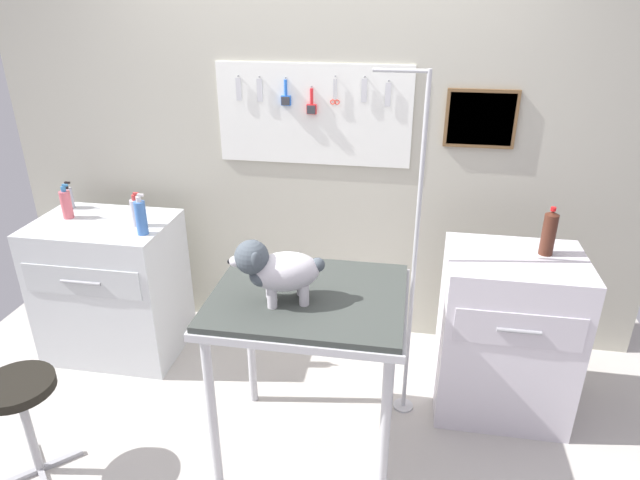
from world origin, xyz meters
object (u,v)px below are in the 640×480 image
(dog, at_px, (276,269))
(soda_bottle, at_px, (549,233))
(counter_left, at_px, (112,287))
(grooming_arm, at_px, (412,271))
(stool, at_px, (21,400))
(grooming_table, at_px, (309,312))
(cabinet_right, at_px, (506,334))
(spray_bottle_short, at_px, (141,217))

(dog, relative_size, soda_bottle, 1.58)
(counter_left, bearing_deg, grooming_arm, -8.35)
(soda_bottle, bearing_deg, dog, -151.92)
(counter_left, relative_size, stool, 1.64)
(grooming_arm, distance_m, counter_left, 1.88)
(grooming_table, bearing_deg, dog, -143.24)
(grooming_table, relative_size, counter_left, 1.02)
(grooming_arm, height_order, counter_left, grooming_arm)
(cabinet_right, bearing_deg, grooming_arm, -166.90)
(grooming_arm, distance_m, dog, 0.76)
(stool, distance_m, spray_bottle_short, 1.07)
(counter_left, bearing_deg, dog, -30.57)
(grooming_arm, relative_size, stool, 3.40)
(counter_left, bearing_deg, cabinet_right, -3.60)
(grooming_arm, bearing_deg, counter_left, 171.65)
(counter_left, height_order, soda_bottle, soda_bottle)
(grooming_arm, height_order, spray_bottle_short, grooming_arm)
(counter_left, height_order, spray_bottle_short, spray_bottle_short)
(grooming_table, bearing_deg, soda_bottle, 27.03)
(dog, height_order, cabinet_right, dog)
(grooming_table, distance_m, grooming_arm, 0.59)
(grooming_arm, relative_size, cabinet_right, 1.99)
(cabinet_right, height_order, spray_bottle_short, spray_bottle_short)
(grooming_table, height_order, counter_left, grooming_table)
(stool, distance_m, soda_bottle, 2.60)
(counter_left, bearing_deg, stool, -83.93)
(dog, xyz_separation_m, cabinet_right, (1.08, 0.59, -0.60))
(stool, height_order, spray_bottle_short, spray_bottle_short)
(grooming_table, distance_m, cabinet_right, 1.14)
(soda_bottle, bearing_deg, grooming_arm, -164.32)
(cabinet_right, relative_size, spray_bottle_short, 3.86)
(spray_bottle_short, bearing_deg, counter_left, 160.19)
(grooming_arm, xyz_separation_m, stool, (-1.70, -0.75, -0.42))
(stool, bearing_deg, cabinet_right, 21.45)
(counter_left, relative_size, soda_bottle, 3.51)
(grooming_table, height_order, soda_bottle, soda_bottle)
(counter_left, relative_size, spray_bottle_short, 3.71)
(grooming_table, height_order, cabinet_right, cabinet_right)
(dog, relative_size, stool, 0.74)
(spray_bottle_short, distance_m, soda_bottle, 2.14)
(soda_bottle, bearing_deg, spray_bottle_short, -179.09)
(stool, height_order, soda_bottle, soda_bottle)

